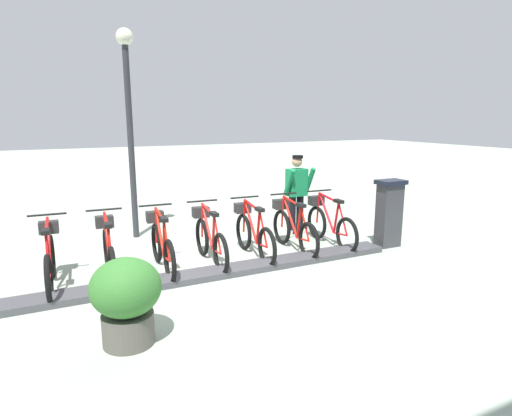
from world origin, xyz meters
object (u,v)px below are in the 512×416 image
object	(u,v)px
bike_docked_6	(50,259)
bike_docked_2	(253,233)
lamp_post	(129,105)
bike_docked_5	(109,251)
bike_docked_1	(293,228)
bike_docked_0	(329,223)
payment_kiosk	(389,212)
bike_docked_4	(162,244)
planter_bush	(126,297)
worker_near_rack	(297,192)
bike_docked_3	(209,238)

from	to	relation	value
bike_docked_6	bike_docked_2	bearing A→B (deg)	-90.00
bike_docked_6	lamp_post	size ratio (longest dim) A/B	0.42
bike_docked_5	bike_docked_1	bearing A→B (deg)	-90.00
bike_docked_0	bike_docked_2	size ratio (longest dim) A/B	1.00
lamp_post	bike_docked_0	bearing A→B (deg)	-123.81
payment_kiosk	bike_docked_2	size ratio (longest dim) A/B	0.74
bike_docked_4	bike_docked_0	bearing A→B (deg)	-90.00
bike_docked_0	planter_bush	bearing A→B (deg)	117.21
bike_docked_0	worker_near_rack	bearing A→B (deg)	9.72
bike_docked_4	bike_docked_5	world-z (taller)	same
bike_docked_0	planter_bush	size ratio (longest dim) A/B	1.77
bike_docked_0	bike_docked_4	bearing A→B (deg)	90.00
payment_kiosk	bike_docked_3	distance (m)	3.45
bike_docked_5	payment_kiosk	bearing A→B (deg)	-96.50
payment_kiosk	worker_near_rack	world-z (taller)	worker_near_rack
bike_docked_2	bike_docked_6	xyz separation A→B (m)	(0.00, 3.25, 0.00)
bike_docked_0	bike_docked_3	bearing A→B (deg)	90.00
bike_docked_5	worker_near_rack	xyz separation A→B (m)	(0.95, -3.90, 0.48)
worker_near_rack	planter_bush	xyz separation A→B (m)	(-3.08, 3.99, -0.37)
bike_docked_2	bike_docked_6	distance (m)	3.25
bike_docked_0	lamp_post	distance (m)	4.51
bike_docked_6	bike_docked_4	bearing A→B (deg)	-90.00
bike_docked_0	bike_docked_6	xyz separation A→B (m)	(0.00, 4.88, 0.00)
lamp_post	bike_docked_1	bearing A→B (deg)	-131.74
bike_docked_2	planter_bush	distance (m)	3.31
bike_docked_1	planter_bush	xyz separation A→B (m)	(-2.13, 3.34, 0.11)
bike_docked_6	worker_near_rack	world-z (taller)	worker_near_rack
payment_kiosk	bike_docked_5	world-z (taller)	payment_kiosk
bike_docked_3	lamp_post	bearing A→B (deg)	20.61
bike_docked_4	planter_bush	world-z (taller)	bike_docked_4
bike_docked_5	bike_docked_2	bearing A→B (deg)	-90.00
bike_docked_2	bike_docked_5	xyz separation A→B (m)	(0.00, 2.44, 0.00)
bike_docked_3	bike_docked_4	size ratio (longest dim) A/B	1.00
bike_docked_1	bike_docked_5	xyz separation A→B (m)	(0.00, 3.25, 0.00)
bike_docked_3	bike_docked_5	bearing A→B (deg)	90.00
payment_kiosk	bike_docked_3	bearing A→B (deg)	80.43
payment_kiosk	bike_docked_0	size ratio (longest dim) A/B	0.74
bike_docked_4	lamp_post	size ratio (longest dim) A/B	0.42
bike_docked_1	bike_docked_6	distance (m)	4.06
bike_docked_4	planter_bush	distance (m)	2.32
payment_kiosk	bike_docked_0	world-z (taller)	payment_kiosk
bike_docked_1	planter_bush	size ratio (longest dim) A/B	1.77
bike_docked_5	planter_bush	world-z (taller)	bike_docked_5
bike_docked_4	payment_kiosk	bearing A→B (deg)	-97.74
bike_docked_4	bike_docked_5	xyz separation A→B (m)	(0.00, 0.81, 0.00)
worker_near_rack	planter_bush	bearing A→B (deg)	127.72
bike_docked_2	bike_docked_4	size ratio (longest dim) A/B	1.00
bike_docked_0	bike_docked_6	bearing A→B (deg)	90.00
bike_docked_2	planter_bush	bearing A→B (deg)	130.20
bike_docked_0	bike_docked_6	distance (m)	4.88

